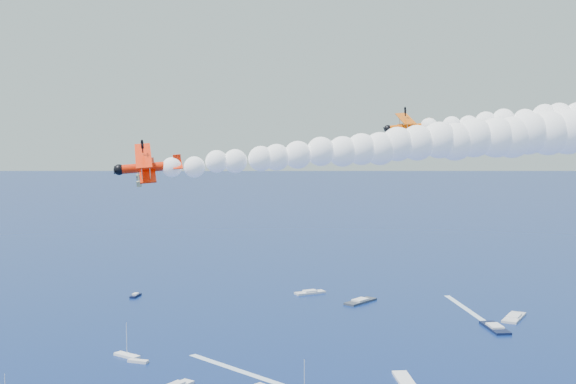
# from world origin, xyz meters

# --- Properties ---
(biplane_lead) EXTENTS (8.74, 10.01, 6.48)m
(biplane_lead) POSITION_xyz_m (20.12, 32.24, 60.82)
(biplane_lead) COLOR #DE5404
(biplane_trail) EXTENTS (11.68, 12.97, 8.42)m
(biplane_trail) POSITION_xyz_m (-8.80, 10.10, 56.07)
(biplane_trail) COLOR #FB2505
(smoke_trail_trail) EXTENTS (74.25, 59.80, 12.44)m
(smoke_trail_trail) POSITION_xyz_m (23.24, 25.40, 58.82)
(smoke_trail_trail) COLOR white
(spectator_boats) EXTENTS (199.28, 164.17, 0.70)m
(spectator_boats) POSITION_xyz_m (6.84, 115.30, 0.35)
(spectator_boats) COLOR black
(spectator_boats) RESTS_ON ground
(boat_wakes) EXTENTS (84.46, 130.70, 0.04)m
(boat_wakes) POSITION_xyz_m (5.93, 122.39, 0.03)
(boat_wakes) COLOR white
(boat_wakes) RESTS_ON ground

